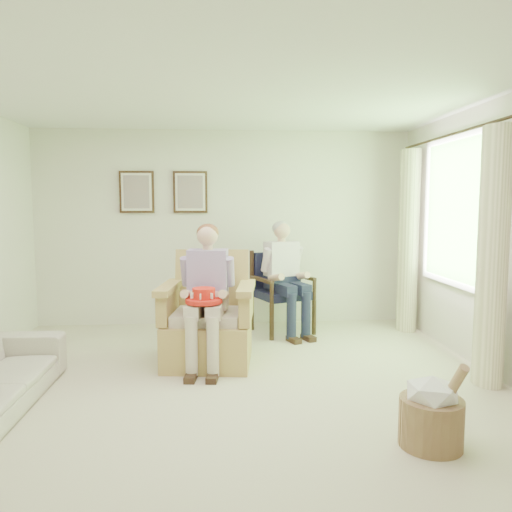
# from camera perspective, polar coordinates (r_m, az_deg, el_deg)

# --- Properties ---
(floor) EXTENTS (5.50, 5.50, 0.00)m
(floor) POSITION_cam_1_polar(r_m,az_deg,el_deg) (4.30, -3.04, -16.20)
(floor) COLOR beige
(floor) RESTS_ON ground
(back_wall) EXTENTS (5.00, 0.04, 2.60)m
(back_wall) POSITION_cam_1_polar(r_m,az_deg,el_deg) (6.74, -3.62, 3.21)
(back_wall) COLOR silver
(back_wall) RESTS_ON ground
(front_wall) EXTENTS (5.00, 0.04, 2.60)m
(front_wall) POSITION_cam_1_polar(r_m,az_deg,el_deg) (1.28, -0.59, -8.71)
(front_wall) COLOR silver
(front_wall) RESTS_ON ground
(ceiling) EXTENTS (5.00, 5.50, 0.02)m
(ceiling) POSITION_cam_1_polar(r_m,az_deg,el_deg) (4.10, -3.25, 19.72)
(ceiling) COLOR white
(ceiling) RESTS_ON back_wall
(window) EXTENTS (0.13, 2.50, 1.63)m
(window) POSITION_cam_1_polar(r_m,az_deg,el_deg) (5.78, 21.93, 5.16)
(window) COLOR #2D6B23
(window) RESTS_ON right_wall
(curtain_left) EXTENTS (0.34, 0.34, 2.30)m
(curtain_left) POSITION_cam_1_polar(r_m,az_deg,el_deg) (4.87, 25.39, -0.19)
(curtain_left) COLOR #F7EBC1
(curtain_left) RESTS_ON ground
(curtain_right) EXTENTS (0.34, 0.34, 2.30)m
(curtain_right) POSITION_cam_1_polar(r_m,az_deg,el_deg) (6.64, 17.02, 1.62)
(curtain_right) COLOR #F7EBC1
(curtain_right) RESTS_ON ground
(framed_print_left) EXTENTS (0.45, 0.05, 0.55)m
(framed_print_left) POSITION_cam_1_polar(r_m,az_deg,el_deg) (6.78, -13.48, 7.13)
(framed_print_left) COLOR #382114
(framed_print_left) RESTS_ON back_wall
(framed_print_right) EXTENTS (0.45, 0.05, 0.55)m
(framed_print_right) POSITION_cam_1_polar(r_m,az_deg,el_deg) (6.71, -7.52, 7.26)
(framed_print_right) COLOR #382114
(framed_print_right) RESTS_ON back_wall
(wicker_armchair) EXTENTS (0.89, 0.88, 1.14)m
(wicker_armchair) POSITION_cam_1_polar(r_m,az_deg,el_deg) (5.19, -5.50, -8.14)
(wicker_armchair) COLOR tan
(wicker_armchair) RESTS_ON ground
(wood_armchair) EXTENTS (0.65, 0.61, 1.00)m
(wood_armchair) POSITION_cam_1_polar(r_m,az_deg,el_deg) (6.40, 2.95, -3.70)
(wood_armchair) COLOR black
(wood_armchair) RESTS_ON ground
(person_wicker) EXTENTS (0.40, 0.62, 1.40)m
(person_wicker) POSITION_cam_1_polar(r_m,az_deg,el_deg) (4.95, -5.59, -3.31)
(person_wicker) COLOR beige
(person_wicker) RESTS_ON ground
(person_dark) EXTENTS (0.40, 0.63, 1.38)m
(person_dark) POSITION_cam_1_polar(r_m,az_deg,el_deg) (6.20, 3.15, -1.53)
(person_dark) COLOR #1A1F3A
(person_dark) RESTS_ON ground
(red_hat) EXTENTS (0.35, 0.35, 0.14)m
(red_hat) POSITION_cam_1_polar(r_m,az_deg,el_deg) (4.77, -5.99, -4.71)
(red_hat) COLOR red
(red_hat) RESTS_ON person_wicker
(hatbox) EXTENTS (0.47, 0.47, 0.62)m
(hatbox) POSITION_cam_1_polar(r_m,az_deg,el_deg) (3.69, 19.45, -16.39)
(hatbox) COLOR tan
(hatbox) RESTS_ON ground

